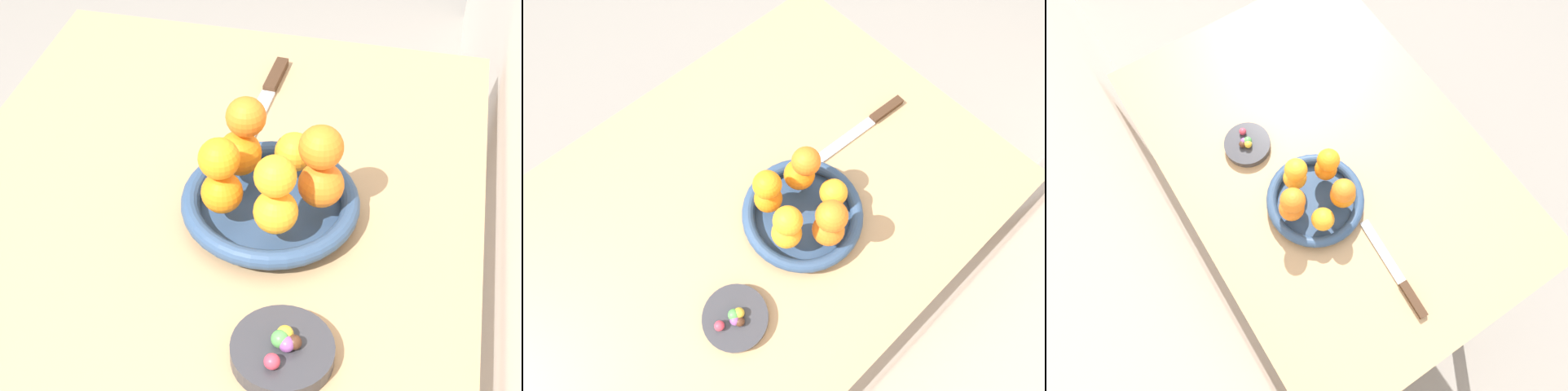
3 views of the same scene
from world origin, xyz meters
TOP-DOWN VIEW (x-y plane):
  - ground_plane at (0.00, 0.00)m, footprint 6.00×6.00m
  - dining_table at (0.00, 0.00)m, footprint 1.10×0.76m
  - fruit_bowl at (-0.09, 0.09)m, footprint 0.24×0.24m
  - candy_dish at (0.14, 0.16)m, footprint 0.12×0.12m
  - orange_0 at (-0.09, 0.16)m, footprint 0.06×0.06m
  - orange_1 at (-0.15, 0.11)m, footprint 0.05×0.05m
  - orange_2 at (-0.12, 0.04)m, footprint 0.06×0.06m
  - orange_3 at (-0.05, 0.04)m, footprint 0.06×0.06m
  - orange_4 at (-0.03, 0.11)m, footprint 0.06×0.06m
  - orange_5 at (-0.03, 0.11)m, footprint 0.05×0.05m
  - orange_6 at (-0.13, 0.05)m, footprint 0.05×0.05m
  - orange_7 at (-0.09, 0.16)m, footprint 0.06×0.06m
  - orange_8 at (-0.05, 0.03)m, footprint 0.05×0.05m
  - candy_ball_0 at (0.17, 0.15)m, footprint 0.02×0.02m
  - candy_ball_1 at (0.13, 0.16)m, footprint 0.02×0.02m
  - candy_ball_2 at (0.14, 0.16)m, footprint 0.02×0.02m
  - candy_ball_3 at (0.14, 0.17)m, footprint 0.02×0.02m
  - candy_ball_4 at (0.14, 0.15)m, footprint 0.02×0.02m
  - knife at (-0.35, 0.03)m, footprint 0.26×0.04m

SIDE VIEW (x-z plane):
  - ground_plane at x=0.00m, z-range 0.00..0.00m
  - dining_table at x=0.00m, z-range 0.28..1.02m
  - knife at x=-0.35m, z-range 0.74..0.75m
  - candy_dish at x=0.14m, z-range 0.74..0.76m
  - fruit_bowl at x=-0.09m, z-range 0.74..0.78m
  - candy_ball_3 at x=0.14m, z-range 0.76..0.78m
  - candy_ball_0 at x=0.17m, z-range 0.76..0.78m
  - candy_ball_2 at x=0.14m, z-range 0.76..0.78m
  - candy_ball_1 at x=0.13m, z-range 0.76..0.78m
  - candy_ball_4 at x=0.14m, z-range 0.76..0.78m
  - orange_1 at x=-0.15m, z-range 0.78..0.83m
  - orange_3 at x=-0.05m, z-range 0.78..0.84m
  - orange_4 at x=-0.03m, z-range 0.78..0.84m
  - orange_0 at x=-0.09m, z-range 0.78..0.84m
  - orange_2 at x=-0.12m, z-range 0.78..0.84m
  - orange_8 at x=-0.05m, z-range 0.84..0.89m
  - orange_5 at x=-0.03m, z-range 0.84..0.89m
  - orange_6 at x=-0.13m, z-range 0.84..0.90m
  - orange_7 at x=-0.09m, z-range 0.84..0.90m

